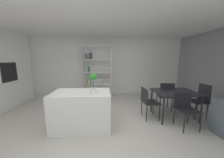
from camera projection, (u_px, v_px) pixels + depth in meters
ground_plane at (99, 129)px, 2.88m from camera, size 10.18×10.18×0.00m
ceiling_slab at (97, 12)px, 2.45m from camera, size 7.39×5.84×0.06m
back_partition at (102, 67)px, 5.51m from camera, size 7.39×0.06×2.57m
built_in_oven at (9, 72)px, 3.89m from camera, size 0.06×0.61×0.61m
kitchen_island at (82, 110)px, 2.90m from camera, size 1.35×0.80×0.88m
potted_plant_on_island at (93, 82)px, 2.66m from camera, size 0.15×0.15×0.46m
open_bookshelf at (95, 73)px, 5.14m from camera, size 1.20×0.30×2.20m
dining_table at (175, 94)px, 3.34m from camera, size 1.11×0.87×0.76m
dining_chair_near at (185, 106)px, 2.91m from camera, size 0.46×0.45×0.87m
dining_chair_far at (166, 94)px, 3.82m from camera, size 0.47×0.46×0.92m
dining_chair_island_side at (148, 100)px, 3.32m from camera, size 0.43×0.46×0.86m
dining_chair_window_side at (201, 98)px, 3.41m from camera, size 0.42×0.41×0.95m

